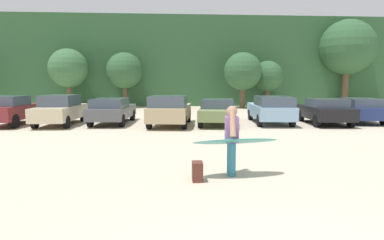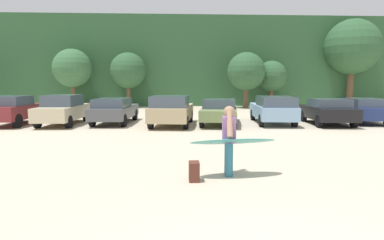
{
  "view_description": "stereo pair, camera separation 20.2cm",
  "coord_description": "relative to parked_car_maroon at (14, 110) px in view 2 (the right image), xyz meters",
  "views": [
    {
      "loc": [
        -1.5,
        -2.89,
        2.27
      ],
      "look_at": [
        -0.73,
        8.92,
        0.91
      ],
      "focal_mm": 30.57,
      "sensor_mm": 36.0,
      "label": 1
    },
    {
      "loc": [
        -1.3,
        -2.9,
        2.27
      ],
      "look_at": [
        -0.73,
        8.92,
        0.91
      ],
      "focal_mm": 30.57,
      "sensor_mm": 36.0,
      "label": 2
    }
  ],
  "objects": [
    {
      "name": "parked_car_olive_green",
      "position": [
        11.04,
        -0.18,
        -0.08
      ],
      "size": [
        2.61,
        4.98,
        1.36
      ],
      "rotation": [
        0.0,
        0.0,
        1.4
      ],
      "color": "#6B7F4C",
      "rests_on": "ground_plane"
    },
    {
      "name": "parked_car_tan",
      "position": [
        8.43,
        -0.75,
        0.01
      ],
      "size": [
        2.46,
        4.64,
        1.6
      ],
      "rotation": [
        0.0,
        0.0,
        1.45
      ],
      "color": "tan",
      "rests_on": "ground_plane"
    },
    {
      "name": "parked_car_champagne",
      "position": [
        2.57,
        0.04,
        -0.0
      ],
      "size": [
        1.84,
        4.47,
        1.61
      ],
      "rotation": [
        0.0,
        0.0,
        1.55
      ],
      "color": "beige",
      "rests_on": "ground_plane"
    },
    {
      "name": "tree_right",
      "position": [
        14.87,
        10.98,
        2.4
      ],
      "size": [
        3.35,
        3.35,
        4.92
      ],
      "color": "brown",
      "rests_on": "ground_plane"
    },
    {
      "name": "parked_car_sky_blue",
      "position": [
        14.0,
        -0.2,
        -0.01
      ],
      "size": [
        2.27,
        4.69,
        1.54
      ],
      "rotation": [
        0.0,
        0.0,
        1.48
      ],
      "color": "#84ADD1",
      "rests_on": "ground_plane"
    },
    {
      "name": "backpack_dropped",
      "position": [
        9.08,
        -10.52,
        -0.6
      ],
      "size": [
        0.24,
        0.34,
        0.45
      ],
      "color": "#592D23",
      "rests_on": "ground_plane"
    },
    {
      "name": "parked_car_navy",
      "position": [
        19.25,
        0.24,
        -0.09
      ],
      "size": [
        2.53,
        4.87,
        1.39
      ],
      "rotation": [
        0.0,
        0.0,
        1.41
      ],
      "color": "navy",
      "rests_on": "ground_plane"
    },
    {
      "name": "tree_center_left",
      "position": [
        25.33,
        12.77,
        4.75
      ],
      "size": [
        5.19,
        5.19,
        8.2
      ],
      "color": "brown",
      "rests_on": "ground_plane"
    },
    {
      "name": "hillside_ridge",
      "position": [
        9.97,
        19.47,
        3.48
      ],
      "size": [
        108.0,
        12.0,
        8.61
      ],
      "primitive_type": "cube",
      "color": "#2D5633",
      "rests_on": "ground_plane"
    },
    {
      "name": "tree_ridge_back",
      "position": [
        -0.51,
        11.87,
        2.68
      ],
      "size": [
        3.41,
        3.41,
        5.23
      ],
      "color": "brown",
      "rests_on": "ground_plane"
    },
    {
      "name": "tree_center",
      "position": [
        17.47,
        12.1,
        2.0
      ],
      "size": [
        2.82,
        2.82,
        4.26
      ],
      "color": "brown",
      "rests_on": "ground_plane"
    },
    {
      "name": "parked_car_maroon",
      "position": [
        0.0,
        0.0,
        0.0
      ],
      "size": [
        1.92,
        4.07,
        1.57
      ],
      "rotation": [
        0.0,
        0.0,
        1.53
      ],
      "color": "maroon",
      "rests_on": "ground_plane"
    },
    {
      "name": "parked_car_black",
      "position": [
        16.85,
        -0.67,
        -0.09
      ],
      "size": [
        2.26,
        4.11,
        1.4
      ],
      "rotation": [
        0.0,
        0.0,
        1.48
      ],
      "color": "black",
      "rests_on": "ground_plane"
    },
    {
      "name": "tree_left",
      "position": [
        4.32,
        12.4,
        2.5
      ],
      "size": [
        3.27,
        3.27,
        4.98
      ],
      "color": "brown",
      "rests_on": "ground_plane"
    },
    {
      "name": "person_adult",
      "position": [
        9.96,
        -10.03,
        0.14
      ],
      "size": [
        0.35,
        0.82,
        1.71
      ],
      "rotation": [
        0.0,
        0.0,
        3.05
      ],
      "color": "teal",
      "rests_on": "ground_plane"
    },
    {
      "name": "surfboard_teal",
      "position": [
        10.03,
        -10.17,
        0.03
      ],
      "size": [
        2.19,
        0.84,
        0.27
      ],
      "rotation": [
        0.0,
        0.0,
        3.26
      ],
      "color": "teal"
    },
    {
      "name": "parked_car_dark_gray",
      "position": [
        5.25,
        0.35,
        -0.07
      ],
      "size": [
        2.11,
        4.62,
        1.42
      ],
      "rotation": [
        0.0,
        0.0,
        1.5
      ],
      "color": "#4C4F54",
      "rests_on": "ground_plane"
    }
  ]
}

